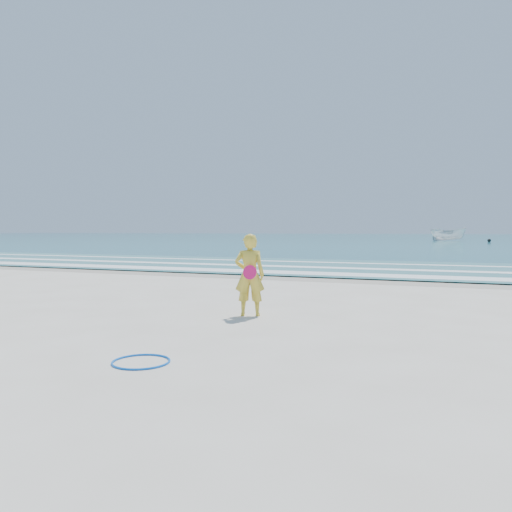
% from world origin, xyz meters
% --- Properties ---
extents(ground, '(400.00, 400.00, 0.00)m').
position_xyz_m(ground, '(0.00, 0.00, 0.00)').
color(ground, silver).
rests_on(ground, ground).
extents(wet_sand, '(400.00, 2.40, 0.00)m').
position_xyz_m(wet_sand, '(0.00, 9.00, 0.00)').
color(wet_sand, '#B2A893').
rests_on(wet_sand, ground).
extents(ocean, '(400.00, 190.00, 0.04)m').
position_xyz_m(ocean, '(0.00, 105.00, 0.02)').
color(ocean, '#19727F').
rests_on(ocean, ground).
extents(shallow, '(400.00, 10.00, 0.01)m').
position_xyz_m(shallow, '(0.00, 14.00, 0.04)').
color(shallow, '#59B7AD').
rests_on(shallow, ocean).
extents(foam_near, '(400.00, 1.40, 0.01)m').
position_xyz_m(foam_near, '(0.00, 10.30, 0.05)').
color(foam_near, white).
rests_on(foam_near, shallow).
extents(foam_mid, '(400.00, 0.90, 0.01)m').
position_xyz_m(foam_mid, '(0.00, 13.20, 0.05)').
color(foam_mid, white).
rests_on(foam_mid, shallow).
extents(foam_far, '(400.00, 0.60, 0.01)m').
position_xyz_m(foam_far, '(0.00, 16.50, 0.05)').
color(foam_far, white).
rests_on(foam_far, shallow).
extents(hoop, '(0.80, 0.80, 0.03)m').
position_xyz_m(hoop, '(1.35, -2.33, 0.01)').
color(hoop, blue).
rests_on(hoop, ground).
extents(boat, '(5.53, 3.46, 2.00)m').
position_xyz_m(boat, '(3.83, 71.74, 1.04)').
color(boat, white).
rests_on(boat, ocean).
extents(buoy, '(0.44, 0.44, 0.44)m').
position_xyz_m(buoy, '(9.00, 65.33, 0.26)').
color(buoy, black).
rests_on(buoy, ocean).
extents(woman, '(0.66, 0.54, 1.57)m').
position_xyz_m(woman, '(1.30, 1.31, 0.79)').
color(woman, yellow).
rests_on(woman, ground).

